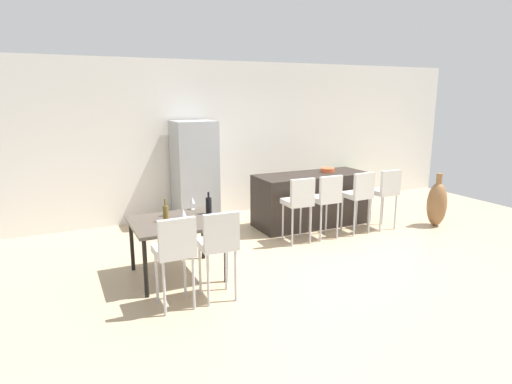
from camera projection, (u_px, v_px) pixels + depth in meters
The scene contains 19 objects.
ground_plane at pixel (317, 250), 6.52m from camera, with size 10.00×10.00×0.00m, color tan.
back_wall at pixel (246, 138), 8.51m from camera, with size 10.00×0.12×2.90m, color silver.
kitchen_island at pixel (312, 199), 7.72m from camera, with size 2.04×0.80×0.92m, color black.
bar_chair_left at pixel (299, 200), 6.66m from camera, with size 0.41×0.41×1.05m.
bar_chair_middle at pixel (327, 197), 6.88m from camera, with size 0.40×0.40×1.05m.
bar_chair_right at pixel (359, 193), 7.15m from camera, with size 0.42×0.42×1.05m.
bar_chair_far at pixel (386, 190), 7.39m from camera, with size 0.40×0.40×1.05m.
dining_table at pixel (176, 226), 5.45m from camera, with size 1.10×1.00×0.74m.
dining_chair_near at pixel (175, 248), 4.58m from camera, with size 0.41×0.41×1.05m.
dining_chair_far at pixel (219, 241), 4.78m from camera, with size 0.42×0.42×1.05m.
wine_bottle_far at pixel (209, 205), 5.72m from camera, with size 0.08×0.08×0.29m.
wine_bottle_near at pixel (166, 213), 5.37m from camera, with size 0.07×0.07×0.29m.
wine_glass_left at pixel (165, 207), 5.60m from camera, with size 0.07×0.07×0.17m.
wine_glass_middle at pixel (183, 213), 5.32m from camera, with size 0.07×0.07×0.17m.
wine_glass_right at pixel (192, 201), 5.93m from camera, with size 0.07×0.07×0.17m.
refrigerator at pixel (195, 173), 7.74m from camera, with size 0.72×0.68×1.84m, color #939699.
fruit_bowl at pixel (328, 170), 7.81m from camera, with size 0.25×0.25×0.07m, color #C6512D.
floor_vase at pixel (437, 204), 7.64m from camera, with size 0.34×0.34×0.95m.
potted_plant at pixel (352, 185), 9.31m from camera, with size 0.46×0.46×0.66m.
Camera 1 is at (-3.48, -5.18, 2.28)m, focal length 30.37 mm.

